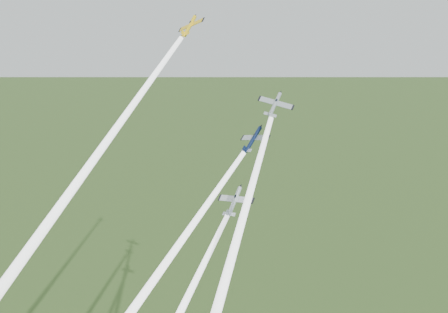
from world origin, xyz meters
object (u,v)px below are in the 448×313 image
(plane_navy, at_px, (253,139))
(plane_silver_right, at_px, (275,104))
(plane_yellow, at_px, (190,26))
(plane_silver_low, at_px, (234,201))

(plane_navy, height_order, plane_silver_right, plane_silver_right)
(plane_yellow, xyz_separation_m, plane_navy, (15.09, -3.16, -20.54))
(plane_yellow, relative_size, plane_navy, 0.94)
(plane_silver_low, bearing_deg, plane_yellow, 160.98)
(plane_navy, bearing_deg, plane_silver_right, 50.51)
(plane_yellow, xyz_separation_m, plane_silver_right, (18.61, -1.34, -13.92))
(plane_silver_right, bearing_deg, plane_yellow, 171.08)
(plane_yellow, bearing_deg, plane_navy, 3.84)
(plane_silver_right, distance_m, plane_silver_low, 19.77)
(plane_navy, distance_m, plane_silver_right, 7.72)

